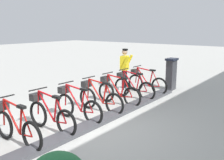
# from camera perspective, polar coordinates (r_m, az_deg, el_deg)

# --- Properties ---
(ground_plane) EXTENTS (60.00, 60.00, 0.00)m
(ground_plane) POSITION_cam_1_polar(r_m,az_deg,el_deg) (6.75, -5.44, -10.41)
(ground_plane) COLOR #B4B3AD
(dock_rail_base) EXTENTS (0.44, 9.26, 0.10)m
(dock_rail_base) POSITION_cam_1_polar(r_m,az_deg,el_deg) (6.73, -5.45, -10.02)
(dock_rail_base) COLOR #47474C
(dock_rail_base) RESTS_ON ground
(payment_kiosk) EXTENTS (0.36, 0.52, 1.28)m
(payment_kiosk) POSITION_cam_1_polar(r_m,az_deg,el_deg) (10.76, 12.78, 1.40)
(payment_kiosk) COLOR #38383D
(payment_kiosk) RESTS_ON ground
(bike_docked_0) EXTENTS (1.72, 0.54, 1.02)m
(bike_docked_0) POSITION_cam_1_polar(r_m,az_deg,el_deg) (10.13, 7.32, -0.40)
(bike_docked_0) COLOR black
(bike_docked_0) RESTS_ON ground
(bike_docked_1) EXTENTS (1.72, 0.54, 1.02)m
(bike_docked_1) POSITION_cam_1_polar(r_m,az_deg,el_deg) (9.35, 4.46, -1.37)
(bike_docked_1) COLOR black
(bike_docked_1) RESTS_ON ground
(bike_docked_2) EXTENTS (1.72, 0.54, 1.02)m
(bike_docked_2) POSITION_cam_1_polar(r_m,az_deg,el_deg) (8.59, 1.08, -2.51)
(bike_docked_2) COLOR black
(bike_docked_2) RESTS_ON ground
(bike_docked_3) EXTENTS (1.72, 0.54, 1.02)m
(bike_docked_3) POSITION_cam_1_polar(r_m,az_deg,el_deg) (7.87, -2.94, -3.85)
(bike_docked_3) COLOR black
(bike_docked_3) RESTS_ON ground
(bike_docked_4) EXTENTS (1.72, 0.54, 1.02)m
(bike_docked_4) POSITION_cam_1_polar(r_m,az_deg,el_deg) (7.20, -7.75, -5.42)
(bike_docked_4) COLOR black
(bike_docked_4) RESTS_ON ground
(bike_docked_5) EXTENTS (1.72, 0.54, 1.02)m
(bike_docked_5) POSITION_cam_1_polar(r_m,az_deg,el_deg) (6.60, -13.52, -7.25)
(bike_docked_5) COLOR black
(bike_docked_5) RESTS_ON ground
(bike_docked_6) EXTENTS (1.72, 0.54, 1.02)m
(bike_docked_6) POSITION_cam_1_polar(r_m,az_deg,el_deg) (6.09, -20.41, -9.32)
(bike_docked_6) COLOR black
(bike_docked_6) RESTS_ON ground
(worker_near_rack) EXTENTS (0.53, 0.69, 1.66)m
(worker_near_rack) POSITION_cam_1_polar(r_m,az_deg,el_deg) (10.44, 2.79, 2.71)
(worker_near_rack) COLOR white
(worker_near_rack) RESTS_ON ground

